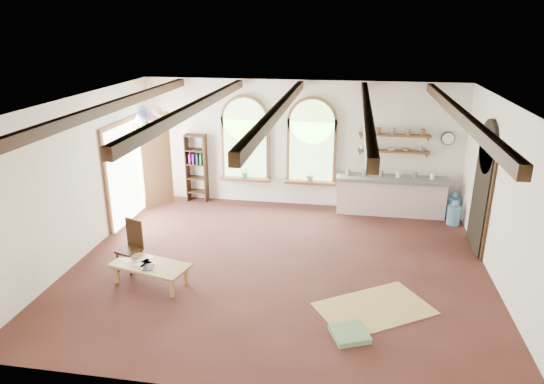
% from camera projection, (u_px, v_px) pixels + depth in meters
% --- Properties ---
extents(floor, '(8.00, 8.00, 0.00)m').
position_uv_depth(floor, '(279.00, 266.00, 9.52)').
color(floor, '#4D251F').
rests_on(floor, ground).
extents(ceiling_beams, '(6.20, 6.80, 0.18)m').
position_uv_depth(ceiling_beams, '(280.00, 108.00, 8.48)').
color(ceiling_beams, '#351E10').
rests_on(ceiling_beams, ceiling).
extents(window_left, '(1.30, 0.28, 2.20)m').
position_uv_depth(window_left, '(245.00, 142.00, 12.37)').
color(window_left, brown).
rests_on(window_left, floor).
extents(window_right, '(1.30, 0.28, 2.20)m').
position_uv_depth(window_right, '(312.00, 144.00, 12.11)').
color(window_right, brown).
rests_on(window_right, floor).
extents(left_doorway, '(0.10, 1.90, 2.50)m').
position_uv_depth(left_doorway, '(125.00, 173.00, 11.41)').
color(left_doorway, brown).
rests_on(left_doorway, floor).
extents(right_doorway, '(0.10, 1.30, 2.40)m').
position_uv_depth(right_doorway, '(480.00, 199.00, 9.94)').
color(right_doorway, black).
rests_on(right_doorway, floor).
extents(kitchen_counter, '(2.68, 0.62, 0.94)m').
position_uv_depth(kitchen_counter, '(390.00, 195.00, 11.98)').
color(kitchen_counter, beige).
rests_on(kitchen_counter, floor).
extents(wall_shelf_lower, '(1.70, 0.24, 0.04)m').
position_uv_depth(wall_shelf_lower, '(393.00, 151.00, 11.79)').
color(wall_shelf_lower, brown).
rests_on(wall_shelf_lower, wall_back).
extents(wall_shelf_upper, '(1.70, 0.24, 0.04)m').
position_uv_depth(wall_shelf_upper, '(395.00, 135.00, 11.65)').
color(wall_shelf_upper, brown).
rests_on(wall_shelf_upper, wall_back).
extents(wall_clock, '(0.32, 0.04, 0.32)m').
position_uv_depth(wall_clock, '(448.00, 138.00, 11.54)').
color(wall_clock, black).
rests_on(wall_clock, wall_back).
extents(bookshelf, '(0.53, 0.32, 1.80)m').
position_uv_depth(bookshelf, '(197.00, 168.00, 12.72)').
color(bookshelf, '#351E10').
rests_on(bookshelf, floor).
extents(coffee_table, '(1.52, 0.96, 0.40)m').
position_uv_depth(coffee_table, '(150.00, 267.00, 8.76)').
color(coffee_table, tan).
rests_on(coffee_table, floor).
extents(side_chair, '(0.51, 0.51, 1.00)m').
position_uv_depth(side_chair, '(131.00, 256.00, 9.29)').
color(side_chair, '#351E10').
rests_on(side_chair, floor).
extents(floor_mat, '(2.15, 1.94, 0.02)m').
position_uv_depth(floor_mat, '(374.00, 308.00, 8.10)').
color(floor_mat, tan).
rests_on(floor_mat, floor).
extents(floor_cushion, '(0.68, 0.68, 0.09)m').
position_uv_depth(floor_cushion, '(350.00, 334.00, 7.38)').
color(floor_cushion, '#698C61').
rests_on(floor_cushion, floor).
extents(water_jug_a, '(0.30, 0.30, 0.58)m').
position_uv_depth(water_jug_a, '(454.00, 214.00, 11.40)').
color(water_jug_a, '#558AB6').
rests_on(water_jug_a, floor).
extents(water_jug_b, '(0.33, 0.33, 0.65)m').
position_uv_depth(water_jug_b, '(453.00, 206.00, 11.81)').
color(water_jug_b, '#558AB6').
rests_on(water_jug_b, floor).
extents(balloon_cluster, '(0.90, 0.92, 1.15)m').
position_uv_depth(balloon_cluster, '(151.00, 120.00, 11.40)').
color(balloon_cluster, white).
rests_on(balloon_cluster, floor).
extents(table_book, '(0.26, 0.28, 0.02)m').
position_uv_depth(table_book, '(132.00, 257.00, 8.99)').
color(table_book, olive).
rests_on(table_book, coffee_table).
extents(tablet, '(0.23, 0.28, 0.01)m').
position_uv_depth(tablet, '(149.00, 267.00, 8.62)').
color(tablet, black).
rests_on(tablet, coffee_table).
extents(potted_plant_left, '(0.27, 0.23, 0.30)m').
position_uv_depth(potted_plant_left, '(245.00, 172.00, 12.53)').
color(potted_plant_left, '#598C4C').
rests_on(potted_plant_left, window_left).
extents(potted_plant_right, '(0.27, 0.23, 0.30)m').
position_uv_depth(potted_plant_right, '(310.00, 175.00, 12.27)').
color(potted_plant_right, '#598C4C').
rests_on(potted_plant_right, window_right).
extents(shelf_cup_a, '(0.12, 0.10, 0.10)m').
position_uv_depth(shelf_cup_a, '(362.00, 147.00, 11.88)').
color(shelf_cup_a, white).
rests_on(shelf_cup_a, wall_shelf_lower).
extents(shelf_cup_b, '(0.10, 0.10, 0.09)m').
position_uv_depth(shelf_cup_b, '(377.00, 148.00, 11.83)').
color(shelf_cup_b, beige).
rests_on(shelf_cup_b, wall_shelf_lower).
extents(shelf_bowl_a, '(0.22, 0.22, 0.05)m').
position_uv_depth(shelf_bowl_a, '(391.00, 149.00, 11.78)').
color(shelf_bowl_a, beige).
rests_on(shelf_bowl_a, wall_shelf_lower).
extents(shelf_bowl_b, '(0.20, 0.20, 0.06)m').
position_uv_depth(shelf_bowl_b, '(406.00, 150.00, 11.72)').
color(shelf_bowl_b, '#8C664C').
rests_on(shelf_bowl_b, wall_shelf_lower).
extents(shelf_vase, '(0.18, 0.18, 0.19)m').
position_uv_depth(shelf_vase, '(421.00, 148.00, 11.65)').
color(shelf_vase, slate).
rests_on(shelf_vase, wall_shelf_lower).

